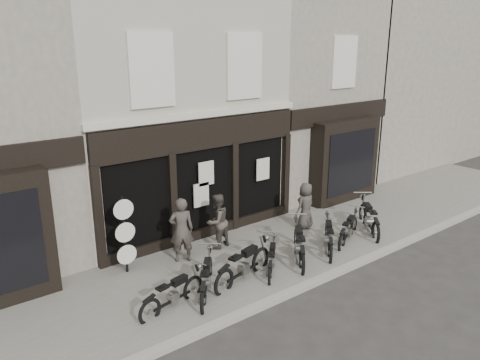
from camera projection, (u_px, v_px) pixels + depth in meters
ground_plane at (265, 274)px, 12.89m from camera, size 90.00×90.00×0.00m
pavement at (244, 260)px, 13.56m from camera, size 30.00×4.20×0.12m
kerb at (297, 290)px, 11.93m from camera, size 30.00×0.25×0.13m
central_building at (154, 103)px, 16.22m from camera, size 7.30×6.22×8.34m
neighbour_right at (288, 92)px, 19.93m from camera, size 5.60×6.73×8.34m
filler_right at (399, 81)px, 24.79m from camera, size 11.00×6.00×8.20m
motorcycle_0 at (173, 296)px, 11.03m from camera, size 1.98×0.71×0.96m
motorcycle_1 at (207, 281)px, 11.64m from camera, size 1.59×1.81×1.04m
motorcycle_2 at (244, 268)px, 12.29m from camera, size 2.27×0.91×1.11m
motorcycle_3 at (272, 261)px, 12.83m from camera, size 1.50×1.47×0.90m
motorcycle_4 at (299, 247)px, 13.50m from camera, size 1.68×1.95×1.11m
motorcycle_5 at (329, 239)px, 14.10m from camera, size 1.71×1.73×1.05m
motorcycle_6 at (348, 232)px, 14.75m from camera, size 1.90×1.10×0.98m
motorcycle_7 at (369, 221)px, 15.48m from camera, size 1.66×1.99×1.12m
man_left at (182, 230)px, 13.15m from camera, size 0.81×0.69×1.88m
man_centre at (217, 221)px, 14.02m from camera, size 0.94×0.79×1.70m
man_right at (305, 206)px, 15.56m from camera, size 0.81×0.58×1.56m
advert_sign_post at (125, 238)px, 12.46m from camera, size 0.56×0.36×2.29m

